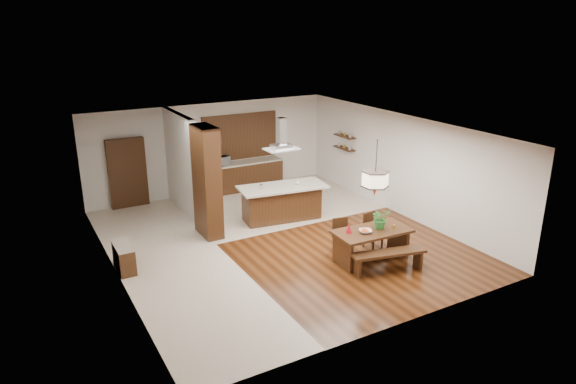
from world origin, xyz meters
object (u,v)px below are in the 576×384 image
pendant_lantern (376,168)px  range_hood (281,134)px  dining_table (372,238)px  hallway_console (124,258)px  dining_chair_left (342,237)px  microwave (222,161)px  dining_bench (388,261)px  foliage_plant (381,218)px  dining_chair_right (373,231)px  fruit_bowl (365,231)px  kitchen_island (282,202)px  island_cup (298,183)px

pendant_lantern → range_hood: bearing=100.1°
dining_table → hallway_console: bearing=156.2°
dining_chair_left → range_hood: 3.40m
hallway_console → microwave: 5.76m
dining_bench → microwave: size_ratio=3.50×
pendant_lantern → foliage_plant: 1.27m
dining_table → dining_chair_right: size_ratio=2.08×
dining_chair_left → microwave: (-0.70, 5.75, 0.64)m
hallway_console → pendant_lantern: bearing=-23.8°
dining_bench → fruit_bowl: (-0.20, 0.61, 0.55)m
kitchen_island → dining_bench: bearing=-74.4°
dining_chair_left → dining_bench: bearing=-59.8°
dining_chair_right → island_cup: bearing=94.2°
dining_chair_right → fruit_bowl: size_ratio=3.09×
hallway_console → kitchen_island: 4.70m
island_cup → microwave: microwave is taller
dining_table → fruit_bowl: 0.33m
dining_chair_right → fruit_bowl: bearing=-150.1°
hallway_console → dining_bench: 5.93m
foliage_plant → range_hood: (-0.82, 3.29, 1.47)m
hallway_console → dining_bench: (5.15, -2.94, -0.07)m
pendant_lantern → foliage_plant: bearing=2.4°
pendant_lantern → island_cup: 3.39m
dining_chair_left → dining_table: bearing=-41.0°
dining_table → foliage_plant: foliage_plant is taller
range_hood → dining_table: bearing=-79.9°
hallway_console → range_hood: bearing=12.4°
dining_chair_right → pendant_lantern: (-0.48, -0.53, 1.80)m
dining_bench → dining_chair_right: dining_chair_right is taller
hallway_console → dining_chair_right: size_ratio=0.99×
fruit_bowl → kitchen_island: 3.37m
dining_bench → island_cup: island_cup is taller
hallway_console → foliage_plant: bearing=-22.8°
foliage_plant → range_hood: 3.70m
island_cup → microwave: 3.30m
hallway_console → microwave: size_ratio=1.80×
dining_table → microwave: 6.44m
pendant_lantern → fruit_bowl: 1.48m
microwave → dining_table: bearing=-100.7°
hallway_console → dining_chair_right: bearing=-17.2°
pendant_lantern → microwave: 6.52m
foliage_plant → kitchen_island: (-0.82, 3.29, -0.48)m
dining_bench → microwave: 7.10m
fruit_bowl → island_cup: 3.22m
dining_chair_right → kitchen_island: (-1.06, 2.76, 0.07)m
dining_chair_right → fruit_bowl: 0.97m
dining_table → pendant_lantern: (0.00, 0.00, 1.69)m
range_hood → microwave: 3.36m
hallway_console → dining_bench: bearing=-29.7°
foliage_plant → island_cup: bearing=96.9°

